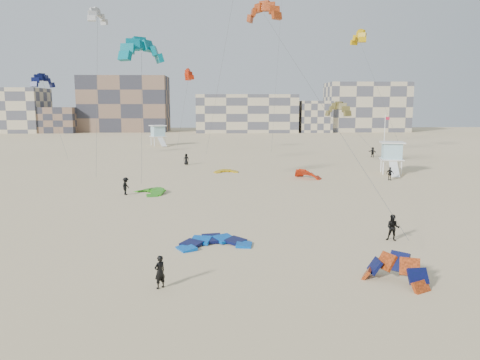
{
  "coord_description": "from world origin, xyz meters",
  "views": [
    {
      "loc": [
        2.69,
        -23.69,
        8.79
      ],
      "look_at": [
        3.7,
        6.0,
        4.0
      ],
      "focal_mm": 35.0,
      "sensor_mm": 36.0,
      "label": 1
    }
  ],
  "objects_px": {
    "kite_ground_orange": "(394,283)",
    "kite_ground_blue": "(214,245)",
    "kitesurfer_main": "(160,272)",
    "lifeguard_tower_near": "(392,158)"
  },
  "relations": [
    {
      "from": "kite_ground_blue",
      "to": "lifeguard_tower_near",
      "type": "bearing_deg",
      "value": 43.46
    },
    {
      "from": "kite_ground_blue",
      "to": "kitesurfer_main",
      "type": "relative_size",
      "value": 2.66
    },
    {
      "from": "kite_ground_orange",
      "to": "lifeguard_tower_near",
      "type": "height_order",
      "value": "lifeguard_tower_near"
    },
    {
      "from": "kite_ground_orange",
      "to": "lifeguard_tower_near",
      "type": "xyz_separation_m",
      "value": [
        13.07,
        37.12,
        2.03
      ]
    },
    {
      "from": "kite_ground_orange",
      "to": "kitesurfer_main",
      "type": "distance_m",
      "value": 11.63
    },
    {
      "from": "kite_ground_blue",
      "to": "lifeguard_tower_near",
      "type": "distance_m",
      "value": 37.78
    },
    {
      "from": "kite_ground_blue",
      "to": "kitesurfer_main",
      "type": "xyz_separation_m",
      "value": [
        -2.49,
        -6.87,
        0.82
      ]
    },
    {
      "from": "lifeguard_tower_near",
      "to": "kite_ground_blue",
      "type": "bearing_deg",
      "value": -114.56
    },
    {
      "from": "kite_ground_orange",
      "to": "kite_ground_blue",
      "type": "bearing_deg",
      "value": -172.6
    },
    {
      "from": "kite_ground_blue",
      "to": "kite_ground_orange",
      "type": "bearing_deg",
      "value": -46.46
    }
  ]
}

